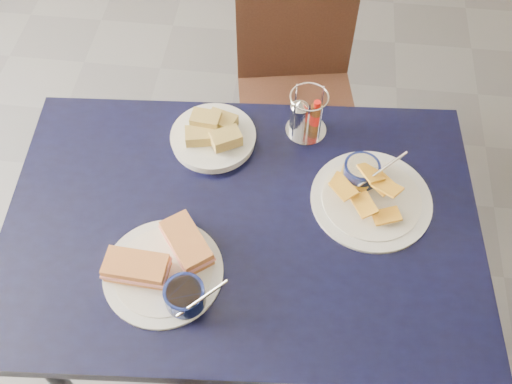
# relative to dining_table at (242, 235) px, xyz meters

# --- Properties ---
(ground) EXTENTS (6.00, 6.00, 0.00)m
(ground) POSITION_rel_dining_table_xyz_m (0.18, 0.00, -0.68)
(ground) COLOR #49494E
(ground) RESTS_ON ground
(dining_table) EXTENTS (1.20, 0.85, 0.75)m
(dining_table) POSITION_rel_dining_table_xyz_m (0.00, 0.00, 0.00)
(dining_table) COLOR black
(dining_table) RESTS_ON ground
(chair_far) EXTENTS (0.47, 0.46, 0.86)m
(chair_far) POSITION_rel_dining_table_xyz_m (0.10, 0.76, -0.19)
(chair_far) COLOR black
(chair_far) RESTS_ON ground
(sandwich_plate) EXTENTS (0.30, 0.28, 0.12)m
(sandwich_plate) POSITION_rel_dining_table_xyz_m (-0.15, -0.16, 0.10)
(sandwich_plate) COLOR white
(sandwich_plate) RESTS_ON dining_table
(plantain_plate) EXTENTS (0.30, 0.30, 0.12)m
(plantain_plate) POSITION_rel_dining_table_xyz_m (0.30, 0.11, 0.09)
(plantain_plate) COLOR white
(plantain_plate) RESTS_ON dining_table
(bread_basket) EXTENTS (0.22, 0.22, 0.07)m
(bread_basket) POSITION_rel_dining_table_xyz_m (-0.11, 0.24, 0.09)
(bread_basket) COLOR white
(bread_basket) RESTS_ON dining_table
(condiment_caddy) EXTENTS (0.11, 0.11, 0.14)m
(condiment_caddy) POSITION_rel_dining_table_xyz_m (0.13, 0.30, 0.13)
(condiment_caddy) COLOR silver
(condiment_caddy) RESTS_ON dining_table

